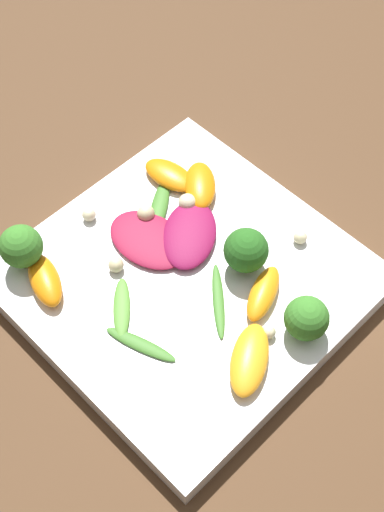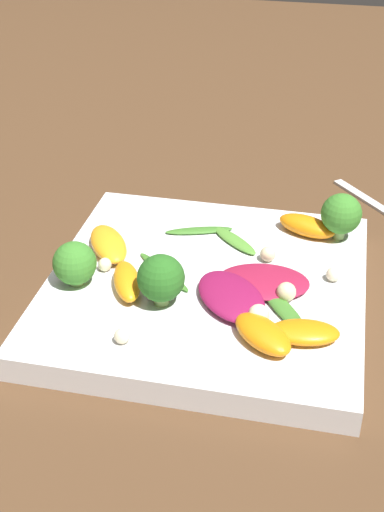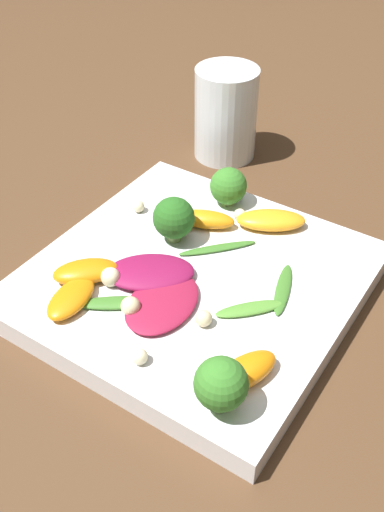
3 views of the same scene
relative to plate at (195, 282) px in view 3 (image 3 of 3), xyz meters
name	(u,v)px [view 3 (image 3 of 3)]	position (x,y,z in m)	size (l,w,h in m)	color
ground_plane	(195,292)	(0.00, 0.00, -0.01)	(2.40, 2.40, 0.00)	#4C331E
plate	(195,282)	(0.00, 0.00, 0.00)	(0.29, 0.29, 0.02)	white
drinking_glass	(226,114)	(-0.24, -0.11, 0.05)	(0.08, 0.08, 0.12)	white
radicchio_leaf_0	(165,304)	(0.05, 0.00, 0.02)	(0.09, 0.07, 0.01)	maroon
radicchio_leaf_1	(150,272)	(0.03, -0.03, 0.02)	(0.09, 0.10, 0.01)	maroon
orange_segment_0	(271,220)	(-0.10, 0.03, 0.02)	(0.07, 0.08, 0.02)	orange
orange_segment_1	(86,272)	(0.06, -0.08, 0.02)	(0.07, 0.06, 0.02)	orange
orange_segment_2	(244,372)	(0.08, 0.10, 0.02)	(0.07, 0.05, 0.02)	orange
orange_segment_3	(71,298)	(0.10, -0.07, 0.02)	(0.06, 0.04, 0.01)	orange
orange_segment_4	(205,219)	(-0.07, -0.03, 0.02)	(0.05, 0.07, 0.02)	orange
broccoli_floret_0	(221,384)	(0.12, 0.10, 0.04)	(0.04, 0.04, 0.05)	#84AD5B
broccoli_floret_1	(228,186)	(-0.12, -0.03, 0.03)	(0.04, 0.04, 0.04)	#84AD5B
broccoli_floret_2	(174,218)	(-0.03, -0.05, 0.04)	(0.04, 0.04, 0.05)	#7A9E51
arugula_sprig_0	(222,250)	(-0.04, 0.00, 0.01)	(0.07, 0.06, 0.00)	#3D7528
arugula_sprig_1	(283,289)	(-0.02, 0.08, 0.01)	(0.07, 0.03, 0.00)	#3D7528
arugula_sprig_2	(117,303)	(0.08, -0.03, 0.02)	(0.06, 0.07, 0.01)	#3D7528
arugula_sprig_3	(250,309)	(0.02, 0.07, 0.02)	(0.06, 0.05, 0.01)	#518E33
macadamia_nut_0	(140,357)	(0.12, 0.02, 0.02)	(0.01, 0.01, 0.01)	beige
macadamia_nut_1	(204,318)	(0.05, 0.04, 0.02)	(0.02, 0.02, 0.02)	beige
macadamia_nut_2	(138,206)	(-0.05, -0.11, 0.02)	(0.01, 0.01, 0.01)	beige
macadamia_nut_3	(131,306)	(0.08, -0.02, 0.02)	(0.02, 0.02, 0.02)	beige
macadamia_nut_4	(240,215)	(-0.10, -0.01, 0.02)	(0.01, 0.01, 0.01)	beige
macadamia_nut_5	(110,277)	(0.06, -0.06, 0.02)	(0.02, 0.02, 0.02)	beige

